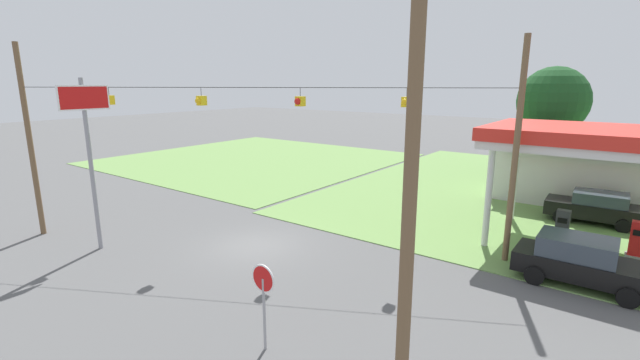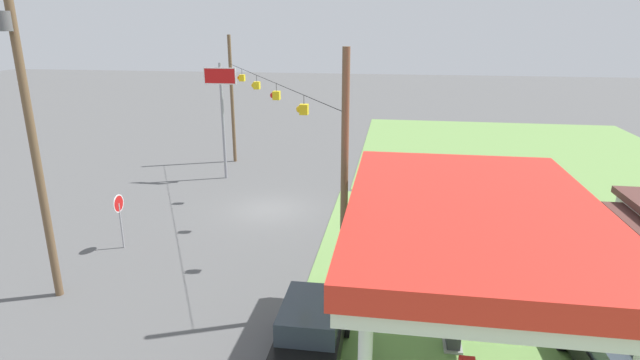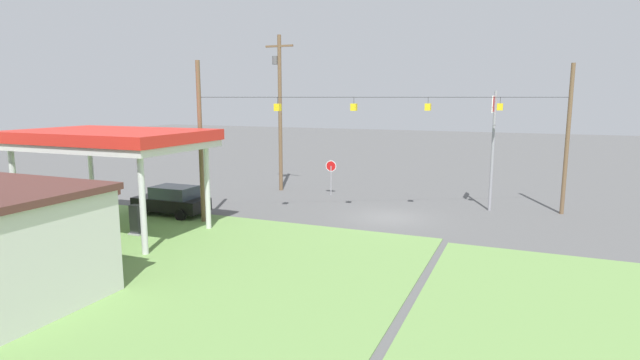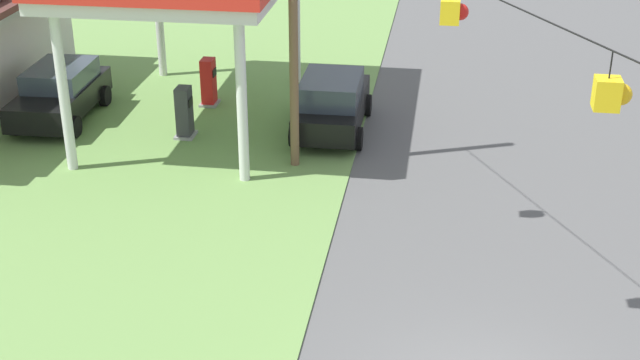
% 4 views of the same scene
% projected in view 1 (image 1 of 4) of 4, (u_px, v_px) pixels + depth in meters
% --- Properties ---
extents(ground_plane, '(160.00, 160.00, 0.00)m').
position_uv_depth(ground_plane, '(255.00, 246.00, 19.23)').
color(ground_plane, '#565656').
extents(grass_verge_opposite_corner, '(24.00, 24.00, 0.04)m').
position_uv_depth(grass_verge_opposite_corner, '(256.00, 159.00, 41.05)').
color(grass_verge_opposite_corner, '#6B934C').
rests_on(grass_verge_opposite_corner, ground).
extents(gas_station_canopy, '(9.55, 6.24, 5.33)m').
position_uv_depth(gas_station_canopy, '(612.00, 141.00, 17.68)').
color(gas_station_canopy, silver).
rests_on(gas_station_canopy, ground).
extents(gas_station_store, '(11.34, 6.59, 3.98)m').
position_uv_depth(gas_station_store, '(600.00, 171.00, 25.62)').
color(gas_station_store, silver).
rests_on(gas_station_store, ground).
extents(fuel_pump_near, '(0.71, 0.56, 1.57)m').
position_uv_depth(fuel_pump_near, '(562.00, 228.00, 19.39)').
color(fuel_pump_near, gray).
rests_on(fuel_pump_near, ground).
extents(fuel_pump_far, '(0.71, 0.56, 1.57)m').
position_uv_depth(fuel_pump_far, '(637.00, 241.00, 17.78)').
color(fuel_pump_far, gray).
rests_on(fuel_pump_far, ground).
extents(car_at_pumps_front, '(4.51, 2.13, 1.77)m').
position_uv_depth(car_at_pumps_front, '(581.00, 261.00, 15.36)').
color(car_at_pumps_front, black).
rests_on(car_at_pumps_front, ground).
extents(car_at_pumps_rear, '(4.44, 2.22, 1.68)m').
position_uv_depth(car_at_pumps_rear, '(595.00, 207.00, 22.15)').
color(car_at_pumps_rear, black).
rests_on(car_at_pumps_rear, ground).
extents(stop_sign_roadside, '(0.80, 0.08, 2.50)m').
position_uv_depth(stop_sign_roadside, '(263.00, 289.00, 11.38)').
color(stop_sign_roadside, '#99999E').
rests_on(stop_sign_roadside, ground).
extents(stop_sign_overhead, '(0.22, 2.05, 7.37)m').
position_uv_depth(stop_sign_overhead, '(88.00, 132.00, 17.80)').
color(stop_sign_overhead, gray).
rests_on(stop_sign_overhead, ground).
extents(utility_pole_main, '(2.20, 0.44, 11.46)m').
position_uv_depth(utility_pole_main, '(415.00, 128.00, 7.75)').
color(utility_pole_main, brown).
rests_on(utility_pole_main, ground).
extents(signal_span_gantry, '(19.10, 10.24, 8.94)m').
position_uv_depth(signal_span_gantry, '(251.00, 138.00, 18.13)').
color(signal_span_gantry, brown).
rests_on(signal_span_gantry, ground).
extents(tree_behind_station, '(4.95, 4.95, 8.35)m').
position_uv_depth(tree_behind_station, '(553.00, 101.00, 31.10)').
color(tree_behind_station, '#4C3828').
rests_on(tree_behind_station, ground).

